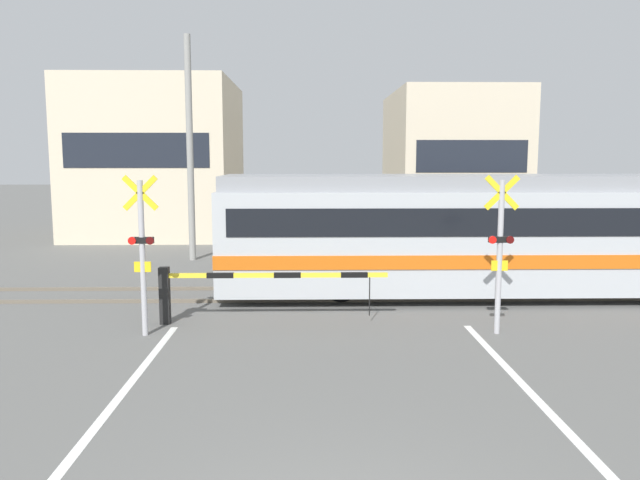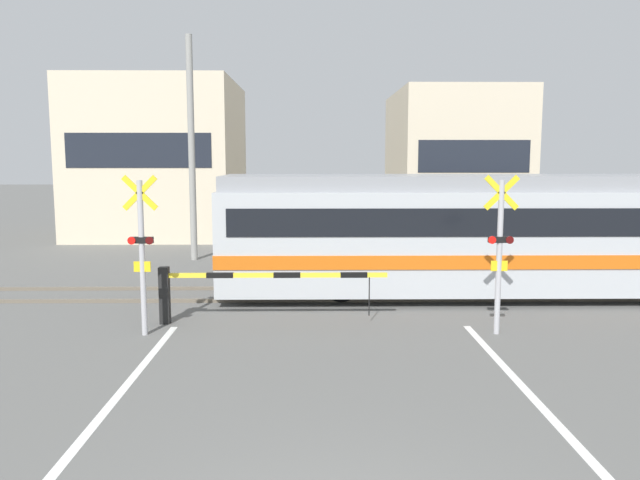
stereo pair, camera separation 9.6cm
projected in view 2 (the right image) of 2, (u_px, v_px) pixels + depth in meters
name	position (u px, v px, depth m)	size (l,w,h in m)	color
rail_track_near	(320.00, 300.00, 14.95)	(50.00, 0.10, 0.08)	#6B6051
rail_track_far	(319.00, 288.00, 16.37)	(50.00, 0.10, 0.08)	#6B6051
road_stripe_left	(58.00, 468.00, 6.90)	(0.14, 11.72, 0.01)	white
road_stripe_right	(595.00, 465.00, 6.97)	(0.14, 11.72, 0.01)	white
commuter_train	(532.00, 231.00, 15.52)	(15.49, 2.96, 3.01)	#B7BCC1
crossing_barrier_near	(227.00, 285.00, 12.91)	(4.73, 0.20, 1.19)	black
crossing_barrier_far	(383.00, 246.00, 18.72)	(4.73, 0.20, 1.19)	black
crossing_signal_left	(142.00, 248.00, 11.94)	(0.68, 0.15, 3.11)	#B2B2B7
crossing_signal_right	(500.00, 247.00, 12.02)	(0.68, 0.15, 3.11)	#B2B2B7
pedestrian	(315.00, 229.00, 21.69)	(0.38, 0.22, 1.71)	brown
building_left_of_street	(162.00, 159.00, 28.27)	(6.82, 7.64, 6.81)	beige
building_right_of_street	(452.00, 164.00, 28.46)	(5.28, 7.64, 6.39)	beige
utility_pole_streetside	(192.00, 150.00, 20.75)	(0.22, 0.22, 7.44)	gray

